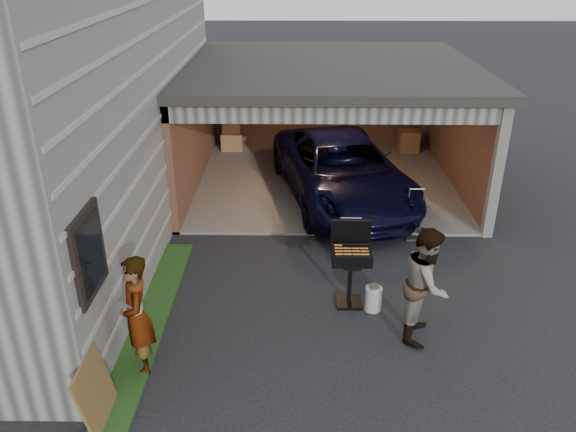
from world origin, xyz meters
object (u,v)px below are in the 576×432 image
Objects in this scene: hand_truck at (414,228)px; plywood_panel at (95,393)px; woman at (137,316)px; minivan at (342,172)px; bbq_grill at (351,258)px; propane_tank at (373,299)px; man at (426,284)px.

plywood_panel is at bearing -135.60° from hand_truck.
plywood_panel is at bearing -35.79° from woman.
minivan is 5.68× the size of plywood_panel.
bbq_grill reaches higher than hand_truck.
bbq_grill reaches higher than propane_tank.
woman reaches higher than minivan.
woman is at bearing -156.80° from propane_tank.
propane_tank is at bearing -27.59° from bbq_grill.
propane_tank is 0.45× the size of plywood_panel.
man is 1.68× the size of hand_truck.
woman is 1.24× the size of bbq_grill.
plywood_panel is 6.90m from hand_truck.
bbq_grill is (3.00, 1.64, -0.03)m from woman.
bbq_grill is 4.24m from plywood_panel.
minivan is at bearing 28.15° from man.
bbq_grill is at bearing 38.51° from plywood_panel.
woman is 4.10m from man.
man is 1.13m from propane_tank.
propane_tank is at bearing -99.25° from minivan.
plywood_panel is at bearing 130.78° from man.
man is (4.02, 0.82, 0.02)m from woman.
hand_truck is (1.13, 2.53, -0.00)m from propane_tank.
propane_tank is at bearing -115.54° from hand_truck.
propane_tank is 4.41m from plywood_panel.
plywood_panel is 0.86× the size of hand_truck.
bbq_grill is at bearing -124.26° from hand_truck.
man is 1.31m from bbq_grill.
hand_truck is at bearing 57.27° from bbq_grill.
man reaches higher than hand_truck.
minivan is at bearing 62.65° from plywood_panel.
woman is at bearing 73.07° from plywood_panel.
minivan is 4.29m from propane_tank.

